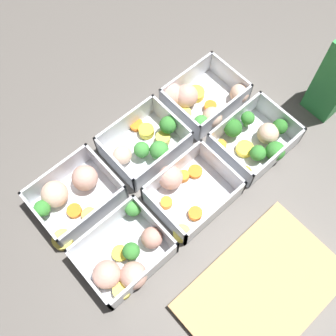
{
  "coord_description": "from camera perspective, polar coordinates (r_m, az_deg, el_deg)",
  "views": [
    {
      "loc": [
        0.22,
        0.24,
        0.72
      ],
      "look_at": [
        0.0,
        0.0,
        0.02
      ],
      "focal_mm": 42.0,
      "sensor_mm": 36.0,
      "label": 1
    }
  ],
  "objects": [
    {
      "name": "ground_plane",
      "position": [
        0.79,
        -0.0,
        -0.61
      ],
      "size": [
        4.0,
        4.0,
        0.0
      ],
      "primitive_type": "plane",
      "color": "#56514C"
    },
    {
      "name": "container_near_left",
      "position": [
        0.85,
        4.62,
        9.75
      ],
      "size": [
        0.17,
        0.15,
        0.06
      ],
      "color": "silver",
      "rests_on": "ground_plane"
    },
    {
      "name": "container_near_center",
      "position": [
        0.79,
        -3.15,
        3.53
      ],
      "size": [
        0.15,
        0.13,
        0.06
      ],
      "color": "silver",
      "rests_on": "ground_plane"
    },
    {
      "name": "container_near_right",
      "position": [
        0.76,
        -13.87,
        -3.82
      ],
      "size": [
        0.17,
        0.14,
        0.06
      ],
      "color": "silver",
      "rests_on": "ground_plane"
    },
    {
      "name": "container_far_left",
      "position": [
        0.81,
        12.75,
        4.08
      ],
      "size": [
        0.16,
        0.13,
        0.06
      ],
      "color": "silver",
      "rests_on": "ground_plane"
    },
    {
      "name": "container_far_center",
      "position": [
        0.75,
        2.55,
        -3.22
      ],
      "size": [
        0.16,
        0.15,
        0.06
      ],
      "color": "silver",
      "rests_on": "ground_plane"
    },
    {
      "name": "container_far_right",
      "position": [
        0.71,
        -6.13,
        -12.78
      ],
      "size": [
        0.16,
        0.14,
        0.06
      ],
      "color": "silver",
      "rests_on": "ground_plane"
    },
    {
      "name": "cutting_board",
      "position": [
        0.73,
        13.49,
        -16.83
      ],
      "size": [
        0.28,
        0.18,
        0.02
      ],
      "color": "tan",
      "rests_on": "ground_plane"
    }
  ]
}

